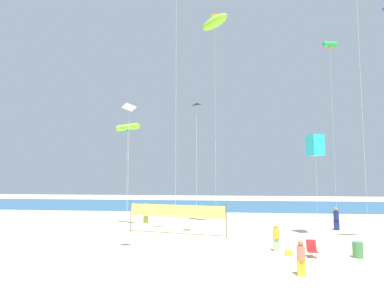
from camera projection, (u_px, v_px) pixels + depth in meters
The scene contains 16 objects.
ground_plane at pixel (195, 275), 14.73m from camera, with size 120.00×120.00×0.00m, color beige.
ocean_band at pixel (220, 205), 49.93m from camera, with size 120.00×20.00×0.01m, color #28608C.
beachgoer_navy_shirt at pixel (336, 218), 27.01m from camera, with size 0.42×0.42×1.82m.
beachgoer_white_shirt at pixel (146, 212), 31.20m from camera, with size 0.42×0.42×1.84m.
beachgoer_mustard_shirt at pixel (276, 236), 19.46m from camera, with size 0.37×0.37×1.61m.
beachgoer_coral_shirt at pixel (301, 257), 14.64m from camera, with size 0.35×0.35×1.53m.
folding_beach_chair at pixel (312, 248), 17.99m from camera, with size 0.52×0.65×0.89m.
trash_barrel at pixel (358, 250), 17.84m from camera, with size 0.53×0.53×0.82m, color #3F7F4C.
volleyball_net at pixel (176, 212), 25.05m from camera, with size 7.53×1.80×2.40m.
beach_handbag at pixel (289, 253), 18.26m from camera, with size 0.38×0.19×0.30m, color gold.
kite_lime_inflatable at pixel (215, 22), 28.93m from camera, with size 2.83×2.31×18.27m.
kite_lime_tube at pixel (128, 127), 29.41m from camera, with size 2.44×1.76×8.86m.
kite_cyan_box at pixel (315, 145), 24.55m from camera, with size 1.26×1.26×7.33m.
kite_green_tube at pixel (330, 45), 33.22m from camera, with size 1.34×0.74×17.58m.
kite_black_diamond at pixel (196, 105), 24.37m from camera, with size 0.92×0.93×9.70m.
kite_white_diamond at pixel (130, 107), 19.00m from camera, with size 0.67×0.69×8.45m.
Camera 1 is at (1.61, -15.13, 4.31)m, focal length 31.44 mm.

